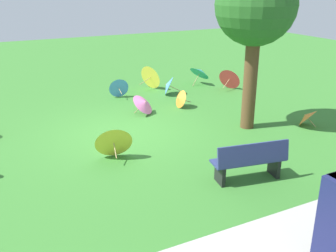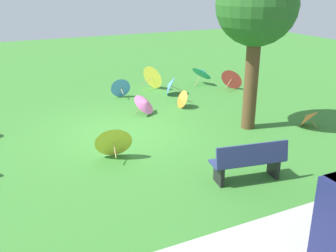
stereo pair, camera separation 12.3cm
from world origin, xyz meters
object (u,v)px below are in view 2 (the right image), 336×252
object	(u,v)px
parasol_teal_0	(202,72)
parasol_blue_1	(120,87)
parasol_yellow_0	(154,76)
parasol_red_1	(232,78)
shade_tree	(257,8)
park_bench	(249,161)
parasol_pink_0	(145,103)
parasol_orange_3	(181,99)
parasol_orange_0	(308,117)
parasol_blue_0	(170,85)
parasol_yellow_2	(113,140)

from	to	relation	value
parasol_teal_0	parasol_blue_1	world-z (taller)	parasol_teal_0
parasol_yellow_0	parasol_red_1	distance (m)	3.08
shade_tree	parasol_blue_1	distance (m)	5.97
park_bench	parasol_yellow_0	bearing A→B (deg)	-99.60
shade_tree	parasol_pink_0	xyz separation A→B (m)	(2.21, -2.39, -2.97)
parasol_orange_3	shade_tree	bearing A→B (deg)	108.83
parasol_teal_0	parasol_blue_1	bearing A→B (deg)	3.59
shade_tree	parasol_orange_0	size ratio (longest dim) A/B	5.46
parasol_orange_0	parasol_yellow_0	bearing A→B (deg)	-69.11
parasol_blue_0	parasol_orange_3	bearing A→B (deg)	77.23
parasol_orange_0	parasol_orange_3	size ratio (longest dim) A/B	1.33
parasol_orange_0	parasol_yellow_0	size ratio (longest dim) A/B	0.81
parasol_orange_3	parasol_red_1	distance (m)	3.16
parasol_pink_0	parasol_yellow_2	world-z (taller)	parasol_yellow_2
park_bench	parasol_blue_1	world-z (taller)	park_bench
parasol_teal_0	parasol_yellow_2	world-z (taller)	parasol_yellow_2
park_bench	parasol_blue_1	xyz separation A→B (m)	(0.27, -7.30, -0.10)
parasol_blue_0	parasol_blue_1	world-z (taller)	parasol_blue_1
parasol_yellow_0	parasol_blue_0	distance (m)	1.12
parasol_teal_0	parasol_orange_0	world-z (taller)	parasol_teal_0
parasol_orange_0	parasol_pink_0	xyz separation A→B (m)	(3.82, -3.08, 0.08)
shade_tree	parasol_teal_0	world-z (taller)	shade_tree
parasol_pink_0	parasol_red_1	size ratio (longest dim) A/B	0.99
shade_tree	parasol_orange_0	bearing A→B (deg)	156.76
parasol_blue_0	parasol_orange_0	bearing A→B (deg)	113.65
parasol_orange_0	parasol_red_1	size ratio (longest dim) A/B	0.82
park_bench	parasol_blue_0	distance (m)	6.92
parasol_yellow_2	shade_tree	bearing A→B (deg)	-176.87
parasol_teal_0	parasol_orange_3	distance (m)	3.26
parasol_orange_0	parasol_orange_3	bearing A→B (deg)	-52.49
parasol_red_1	parasol_orange_0	bearing A→B (deg)	84.32
parasol_pink_0	parasol_yellow_2	bearing A→B (deg)	53.47
parasol_teal_0	parasol_orange_3	world-z (taller)	parasol_teal_0
parasol_blue_0	parasol_blue_1	distance (m)	1.83
parasol_teal_0	parasol_orange_0	bearing A→B (deg)	92.39
park_bench	parasol_yellow_2	distance (m)	3.24
parasol_blue_1	parasol_red_1	world-z (taller)	parasol_red_1
parasol_teal_0	parasol_yellow_0	distance (m)	2.05
parasol_blue_1	parasol_yellow_0	bearing A→B (deg)	-160.62
park_bench	parasol_orange_0	size ratio (longest dim) A/B	2.01
shade_tree	parasol_blue_0	world-z (taller)	shade_tree
parasol_blue_0	parasol_yellow_0	bearing A→B (deg)	-82.26
park_bench	shade_tree	world-z (taller)	shade_tree
parasol_blue_1	parasol_yellow_2	world-z (taller)	parasol_yellow_2
parasol_blue_1	parasol_orange_3	size ratio (longest dim) A/B	1.21
parasol_yellow_0	parasol_blue_0	size ratio (longest dim) A/B	1.21
park_bench	parasol_orange_3	world-z (taller)	park_bench
shade_tree	parasol_teal_0	xyz separation A→B (m)	(-1.38, -4.89, -2.82)
park_bench	parasol_blue_0	size ratio (longest dim) A/B	1.96
parasol_yellow_0	parasol_pink_0	bearing A→B (deg)	61.12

